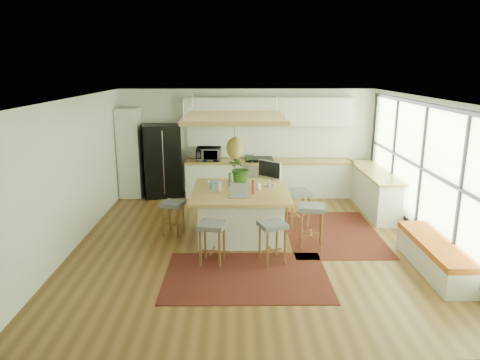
{
  "coord_description": "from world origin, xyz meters",
  "views": [
    {
      "loc": [
        -0.27,
        -7.86,
        3.24
      ],
      "look_at": [
        -0.2,
        0.5,
        1.1
      ],
      "focal_mm": 33.21,
      "sensor_mm": 36.0,
      "label": 1
    }
  ],
  "objects_px": {
    "stool_near_left": "(212,244)",
    "stool_left_side": "(173,217)",
    "island": "(241,213)",
    "monitor": "(269,173)",
    "stool_right_back": "(298,210)",
    "stool_near_right": "(272,243)",
    "stool_right_front": "(311,228)",
    "laptop": "(238,191)",
    "island_plant": "(241,171)",
    "fridge": "(162,161)",
    "microwave": "(209,153)"
  },
  "relations": [
    {
      "from": "stool_right_front",
      "to": "laptop",
      "type": "distance_m",
      "value": 1.52
    },
    {
      "from": "island",
      "to": "monitor",
      "type": "height_order",
      "value": "monitor"
    },
    {
      "from": "stool_left_side",
      "to": "fridge",
      "type": "bearing_deg",
      "value": 103.28
    },
    {
      "from": "island",
      "to": "monitor",
      "type": "distance_m",
      "value": 0.97
    },
    {
      "from": "microwave",
      "to": "monitor",
      "type": "bearing_deg",
      "value": -59.3
    },
    {
      "from": "stool_right_front",
      "to": "stool_left_side",
      "type": "xyz_separation_m",
      "value": [
        -2.63,
        0.61,
        0.0
      ]
    },
    {
      "from": "stool_near_right",
      "to": "monitor",
      "type": "bearing_deg",
      "value": 88.07
    },
    {
      "from": "monitor",
      "to": "microwave",
      "type": "height_order",
      "value": "monitor"
    },
    {
      "from": "stool_near_right",
      "to": "stool_right_front",
      "type": "relative_size",
      "value": 0.9
    },
    {
      "from": "stool_near_left",
      "to": "stool_near_right",
      "type": "bearing_deg",
      "value": 2.28
    },
    {
      "from": "stool_near_left",
      "to": "microwave",
      "type": "height_order",
      "value": "microwave"
    },
    {
      "from": "stool_near_left",
      "to": "stool_right_front",
      "type": "bearing_deg",
      "value": 22.86
    },
    {
      "from": "stool_near_right",
      "to": "stool_right_front",
      "type": "height_order",
      "value": "stool_right_front"
    },
    {
      "from": "laptop",
      "to": "island_plant",
      "type": "bearing_deg",
      "value": 95.78
    },
    {
      "from": "stool_right_back",
      "to": "microwave",
      "type": "relative_size",
      "value": 1.28
    },
    {
      "from": "stool_near_right",
      "to": "fridge",
      "type": "bearing_deg",
      "value": 121.59
    },
    {
      "from": "laptop",
      "to": "island",
      "type": "bearing_deg",
      "value": 93.46
    },
    {
      "from": "island",
      "to": "stool_left_side",
      "type": "height_order",
      "value": "island"
    },
    {
      "from": "stool_left_side",
      "to": "island_plant",
      "type": "distance_m",
      "value": 1.66
    },
    {
      "from": "stool_near_left",
      "to": "island_plant",
      "type": "height_order",
      "value": "island_plant"
    },
    {
      "from": "stool_right_back",
      "to": "laptop",
      "type": "height_order",
      "value": "laptop"
    },
    {
      "from": "stool_right_front",
      "to": "stool_right_back",
      "type": "xyz_separation_m",
      "value": [
        -0.11,
        1.04,
        0.0
      ]
    },
    {
      "from": "stool_near_left",
      "to": "stool_right_back",
      "type": "bearing_deg",
      "value": 46.95
    },
    {
      "from": "island",
      "to": "monitor",
      "type": "bearing_deg",
      "value": 25.72
    },
    {
      "from": "fridge",
      "to": "stool_right_front",
      "type": "xyz_separation_m",
      "value": [
        3.28,
        -3.36,
        -0.57
      ]
    },
    {
      "from": "island",
      "to": "stool_right_front",
      "type": "xyz_separation_m",
      "value": [
        1.3,
        -0.54,
        -0.11
      ]
    },
    {
      "from": "island_plant",
      "to": "island",
      "type": "bearing_deg",
      "value": -91.16
    },
    {
      "from": "fridge",
      "to": "laptop",
      "type": "xyz_separation_m",
      "value": [
        1.93,
        -3.3,
        0.12
      ]
    },
    {
      "from": "stool_right_front",
      "to": "laptop",
      "type": "height_order",
      "value": "laptop"
    },
    {
      "from": "stool_near_left",
      "to": "island",
      "type": "bearing_deg",
      "value": 69.31
    },
    {
      "from": "stool_right_back",
      "to": "stool_left_side",
      "type": "xyz_separation_m",
      "value": [
        -2.52,
        -0.44,
        0.0
      ]
    },
    {
      "from": "stool_near_right",
      "to": "stool_right_front",
      "type": "distance_m",
      "value": 1.06
    },
    {
      "from": "stool_near_left",
      "to": "stool_left_side",
      "type": "height_order",
      "value": "stool_near_left"
    },
    {
      "from": "fridge",
      "to": "laptop",
      "type": "relative_size",
      "value": 5.08
    },
    {
      "from": "stool_near_right",
      "to": "stool_left_side",
      "type": "distance_m",
      "value": 2.28
    },
    {
      "from": "stool_right_front",
      "to": "stool_near_left",
      "type": "bearing_deg",
      "value": -157.14
    },
    {
      "from": "fridge",
      "to": "island",
      "type": "distance_m",
      "value": 3.47
    },
    {
      "from": "stool_left_side",
      "to": "stool_near_right",
      "type": "bearing_deg",
      "value": -35.45
    },
    {
      "from": "microwave",
      "to": "island_plant",
      "type": "bearing_deg",
      "value": -67.72
    },
    {
      "from": "stool_left_side",
      "to": "island",
      "type": "bearing_deg",
      "value": -2.61
    },
    {
      "from": "fridge",
      "to": "island_plant",
      "type": "height_order",
      "value": "fridge"
    },
    {
      "from": "island",
      "to": "stool_right_back",
      "type": "xyz_separation_m",
      "value": [
        1.19,
        0.5,
        -0.11
      ]
    },
    {
      "from": "microwave",
      "to": "laptop",
      "type": "bearing_deg",
      "value": -74.89
    },
    {
      "from": "island",
      "to": "stool_near_left",
      "type": "height_order",
      "value": "island"
    },
    {
      "from": "stool_right_back",
      "to": "monitor",
      "type": "xyz_separation_m",
      "value": [
        -0.61,
        -0.22,
        0.83
      ]
    },
    {
      "from": "laptop",
      "to": "island_plant",
      "type": "relative_size",
      "value": 0.59
    },
    {
      "from": "stool_left_side",
      "to": "laptop",
      "type": "bearing_deg",
      "value": -23.17
    },
    {
      "from": "stool_near_left",
      "to": "stool_left_side",
      "type": "distance_m",
      "value": 1.6
    },
    {
      "from": "fridge",
      "to": "stool_near_right",
      "type": "relative_size",
      "value": 2.58
    },
    {
      "from": "laptop",
      "to": "island_plant",
      "type": "xyz_separation_m",
      "value": [
        0.06,
        1.09,
        0.12
      ]
    }
  ]
}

